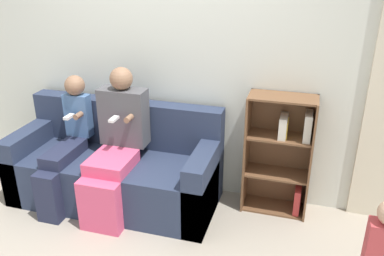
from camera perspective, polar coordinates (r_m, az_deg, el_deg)
The scene contains 7 objects.
ground_plane at distance 3.61m, azimuth -7.91°, elevation -14.78°, with size 14.00×14.00×0.00m, color #9E9384.
back_wall at distance 3.83m, azimuth -3.26°, elevation 9.15°, with size 10.00×0.06×2.55m.
couch at distance 3.96m, azimuth -10.56°, elevation -5.71°, with size 1.93×0.81×0.92m.
adult_seated at distance 3.67m, azimuth -10.60°, elevation -1.83°, with size 0.43×0.73×1.30m.
child_seated at distance 3.92m, azimuth -17.31°, elevation -2.01°, with size 0.25×0.77×1.18m.
toddler_standing at distance 3.05m, azimuth 25.15°, elevation -15.41°, with size 0.22×0.17×0.80m.
bookshelf at distance 3.73m, azimuth 12.53°, elevation -3.34°, with size 0.58×0.30×1.11m.
Camera 1 is at (1.25, -2.56, 2.22)m, focal length 38.00 mm.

